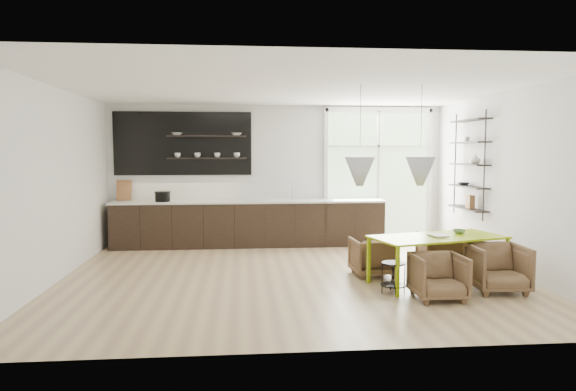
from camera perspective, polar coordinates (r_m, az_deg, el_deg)
The scene contains 11 objects.
room at distance 9.00m, azimuth 3.37°, elevation 1.86°, with size 7.02×6.01×2.91m.
kitchen_run at distance 10.56m, azimuth -4.83°, elevation -2.39°, with size 5.54×0.69×2.75m.
right_shelving at distance 9.86m, azimuth 19.50°, elevation 2.97°, with size 0.26×1.22×1.90m.
dining_table at distance 7.83m, azimuth 16.31°, elevation -4.70°, with size 2.09×1.34×0.71m.
armchair_back_left at distance 8.21m, azimuth 9.39°, elevation -6.70°, with size 0.63×0.65×0.59m, color brown.
armchair_back_right at distance 8.70m, azimuth 16.70°, elevation -6.01°, with size 0.69×0.71×0.64m, color brown.
armchair_front_left at distance 7.10m, azimuth 16.35°, elevation -8.63°, with size 0.64×0.66×0.60m, color brown.
armchair_front_right at distance 7.73m, azimuth 22.27°, elevation -7.46°, with size 0.71×0.73×0.66m, color brown.
wire_stool at distance 7.22m, azimuth 11.63°, elevation -8.49°, with size 0.34×0.34×0.43m.
table_book at distance 7.75m, azimuth 15.62°, elevation -4.32°, with size 0.23×0.30×0.03m, color white.
table_bowl at distance 8.18m, azimuth 18.49°, elevation -3.81°, with size 0.19×0.19×0.06m, color #577C4D.
Camera 1 is at (-0.75, -7.79, 1.94)m, focal length 32.00 mm.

